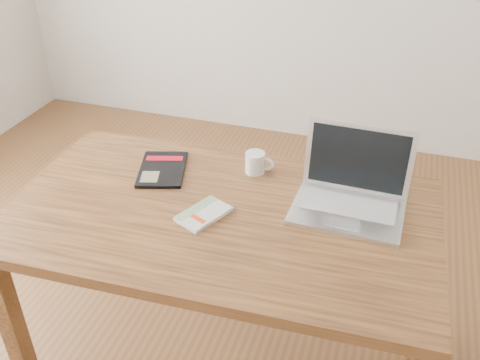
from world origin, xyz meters
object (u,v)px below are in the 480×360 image
(desk, at_px, (221,233))
(white_guidebook, at_px, (204,214))
(coffee_mug, at_px, (256,162))
(black_guidebook, at_px, (162,169))
(laptop, at_px, (351,193))

(desk, distance_m, white_guidebook, 0.11)
(white_guidebook, distance_m, coffee_mug, 0.33)
(white_guidebook, xyz_separation_m, black_guidebook, (-0.25, 0.22, -0.00))
(desk, distance_m, coffee_mug, 0.31)
(white_guidebook, bearing_deg, black_guidebook, 163.24)
(black_guidebook, distance_m, coffee_mug, 0.35)
(laptop, height_order, coffee_mug, laptop)
(desk, bearing_deg, black_guidebook, 146.41)
(laptop, bearing_deg, coffee_mug, 164.30)
(white_guidebook, relative_size, coffee_mug, 1.89)
(black_guidebook, bearing_deg, coffee_mug, -0.43)
(laptop, distance_m, coffee_mug, 0.39)
(coffee_mug, bearing_deg, laptop, -19.75)
(white_guidebook, xyz_separation_m, coffee_mug, (0.09, 0.32, 0.03))
(desk, relative_size, coffee_mug, 13.61)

